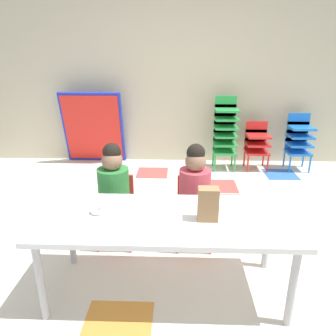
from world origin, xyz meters
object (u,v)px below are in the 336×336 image
(kid_chair_green_stack, at_px, (225,129))
(paper_plate_near_edge, at_px, (98,213))
(kid_chair_blue_stack, at_px, (299,138))
(folded_activity_table, at_px, (93,128))
(paper_bag_brown, at_px, (208,204))
(seated_child_near_camera, at_px, (114,186))
(seated_child_middle_seat, at_px, (195,187))
(paper_plate_center_table, at_px, (193,206))
(kid_chair_red_stack, at_px, (257,142))
(donut_powdered_on_plate, at_px, (98,210))
(craft_table, at_px, (167,224))

(kid_chair_green_stack, height_order, paper_plate_near_edge, kid_chair_green_stack)
(kid_chair_green_stack, bearing_deg, kid_chair_blue_stack, -0.03)
(folded_activity_table, xyz_separation_m, paper_bag_brown, (1.48, -2.81, 0.16))
(seated_child_near_camera, height_order, paper_bag_brown, seated_child_near_camera)
(seated_child_middle_seat, height_order, paper_plate_center_table, seated_child_middle_seat)
(kid_chair_red_stack, bearing_deg, donut_powdered_on_plate, -122.77)
(seated_child_middle_seat, height_order, kid_chair_green_stack, kid_chair_green_stack)
(craft_table, relative_size, seated_child_near_camera, 1.84)
(seated_child_middle_seat, distance_m, paper_plate_center_table, 0.43)
(kid_chair_green_stack, xyz_separation_m, paper_plate_center_table, (-0.56, -2.45, 0.01))
(kid_chair_green_stack, bearing_deg, paper_plate_center_table, -102.77)
(folded_activity_table, relative_size, donut_powdered_on_plate, 10.25)
(folded_activity_table, distance_m, paper_plate_center_table, 2.98)
(paper_plate_center_table, bearing_deg, paper_plate_near_edge, -168.93)
(paper_plate_center_table, relative_size, donut_powdered_on_plate, 1.70)
(craft_table, distance_m, paper_bag_brown, 0.31)
(paper_plate_near_edge, bearing_deg, folded_activity_table, 105.17)
(paper_bag_brown, relative_size, donut_powdered_on_plate, 2.08)
(craft_table, xyz_separation_m, seated_child_middle_seat, (0.21, 0.58, 0.02))
(kid_chair_green_stack, xyz_separation_m, kid_chair_blue_stack, (1.05, -0.00, -0.12))
(kid_chair_green_stack, distance_m, paper_plate_near_edge, 2.84)
(folded_activity_table, bearing_deg, seated_child_middle_seat, -57.23)
(seated_child_middle_seat, xyz_separation_m, kid_chair_green_stack, (0.52, 2.03, 0.02))
(craft_table, height_order, paper_plate_near_edge, paper_plate_near_edge)
(seated_child_near_camera, distance_m, folded_activity_table, 2.33)
(craft_table, bearing_deg, seated_child_middle_seat, 69.81)
(kid_chair_blue_stack, relative_size, paper_plate_center_table, 4.44)
(paper_plate_near_edge, bearing_deg, paper_bag_brown, -4.17)
(kid_chair_green_stack, bearing_deg, seated_child_middle_seat, -104.40)
(seated_child_middle_seat, relative_size, folded_activity_table, 0.84)
(craft_table, xyz_separation_m, seated_child_near_camera, (-0.47, 0.58, 0.02))
(kid_chair_blue_stack, bearing_deg, seated_child_near_camera, -137.98)
(seated_child_near_camera, relative_size, paper_bag_brown, 4.17)
(kid_chair_blue_stack, relative_size, paper_bag_brown, 3.64)
(seated_child_near_camera, bearing_deg, paper_plate_center_table, -33.56)
(seated_child_near_camera, bearing_deg, kid_chair_green_stack, 59.44)
(kid_chair_red_stack, distance_m, folded_activity_table, 2.42)
(craft_table, height_order, donut_powdered_on_plate, donut_powdered_on_plate)
(paper_plate_center_table, bearing_deg, paper_bag_brown, -63.36)
(paper_bag_brown, distance_m, paper_plate_near_edge, 0.74)
(kid_chair_red_stack, distance_m, kid_chair_blue_stack, 0.59)
(folded_activity_table, bearing_deg, paper_plate_near_edge, -74.83)
(kid_chair_green_stack, relative_size, paper_plate_center_table, 5.78)
(kid_chair_red_stack, height_order, paper_plate_near_edge, kid_chair_red_stack)
(paper_plate_center_table, distance_m, donut_powdered_on_plate, 0.65)
(craft_table, bearing_deg, folded_activity_table, 113.50)
(folded_activity_table, distance_m, donut_powdered_on_plate, 2.86)
(paper_bag_brown, bearing_deg, seated_child_middle_seat, 95.09)
(craft_table, distance_m, kid_chair_blue_stack, 3.16)
(kid_chair_green_stack, height_order, paper_bag_brown, kid_chair_green_stack)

